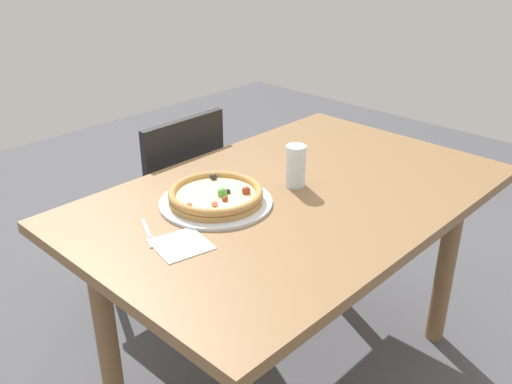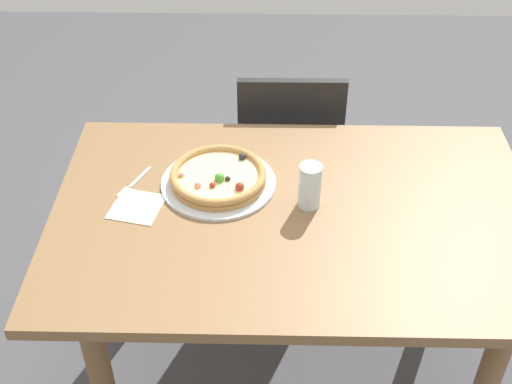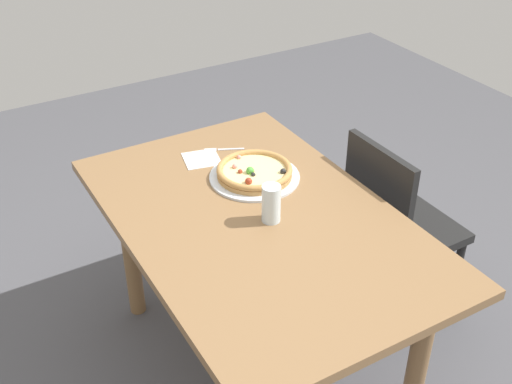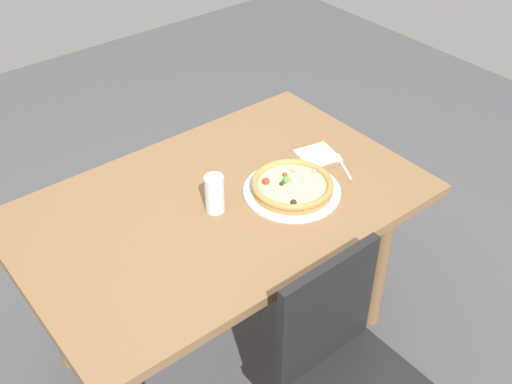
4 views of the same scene
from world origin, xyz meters
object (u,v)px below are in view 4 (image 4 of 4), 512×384
(plate, at_px, (292,191))
(fork, at_px, (342,164))
(dining_table, at_px, (221,224))
(napkin, at_px, (318,155))
(drinking_glass, at_px, (215,194))
(chair_near, at_px, (349,375))
(pizza, at_px, (292,185))

(plate, bearing_deg, fork, 2.30)
(dining_table, distance_m, plate, 0.28)
(napkin, bearing_deg, fork, -73.83)
(drinking_glass, distance_m, napkin, 0.51)
(dining_table, relative_size, napkin, 10.08)
(chair_near, distance_m, napkin, 0.85)
(plate, bearing_deg, dining_table, 152.32)
(chair_near, relative_size, pizza, 2.98)
(dining_table, relative_size, chair_near, 1.63)
(pizza, bearing_deg, dining_table, 152.38)
(dining_table, distance_m, napkin, 0.47)
(plate, xyz_separation_m, napkin, (0.23, 0.11, -0.00))
(plate, distance_m, pizza, 0.03)
(drinking_glass, bearing_deg, plate, -18.47)
(dining_table, height_order, pizza, pizza)
(chair_near, height_order, napkin, chair_near)
(plate, relative_size, drinking_glass, 2.51)
(pizza, bearing_deg, plate, -56.74)
(pizza, distance_m, fork, 0.26)
(chair_near, xyz_separation_m, fork, (0.49, 0.56, 0.28))
(drinking_glass, bearing_deg, napkin, 2.58)
(pizza, relative_size, drinking_glass, 2.10)
(dining_table, height_order, plate, plate)
(drinking_glass, relative_size, napkin, 0.99)
(fork, height_order, napkin, fork)
(dining_table, distance_m, fork, 0.51)
(fork, bearing_deg, plate, 117.87)
(plate, height_order, drinking_glass, drinking_glass)
(pizza, distance_m, drinking_glass, 0.29)
(chair_near, distance_m, plate, 0.65)
(plate, xyz_separation_m, drinking_glass, (-0.27, 0.09, 0.06))
(plate, height_order, napkin, plate)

